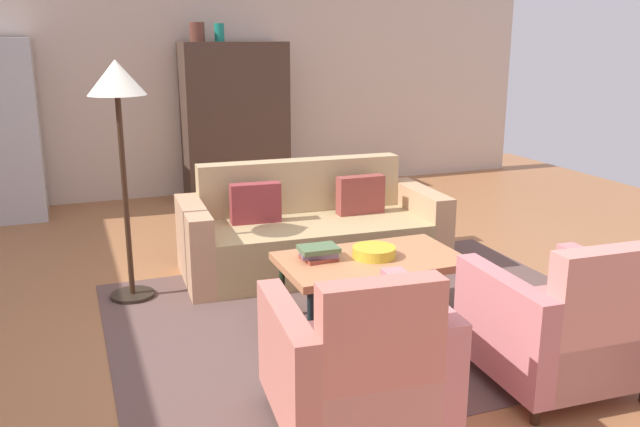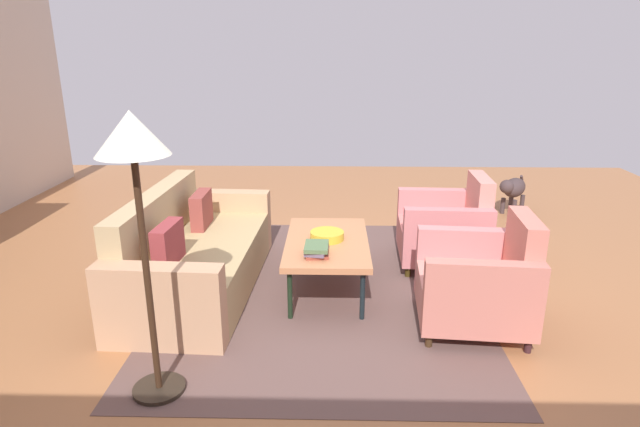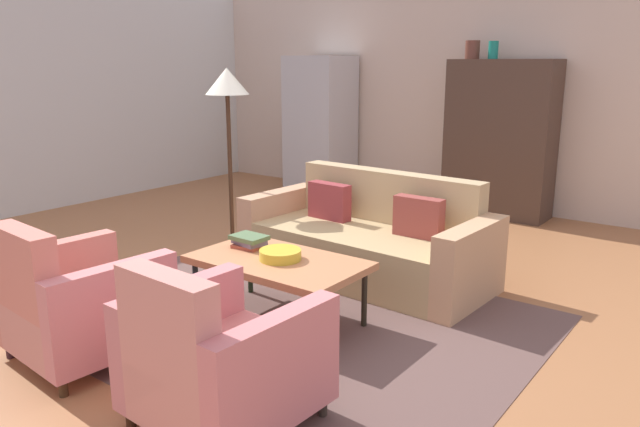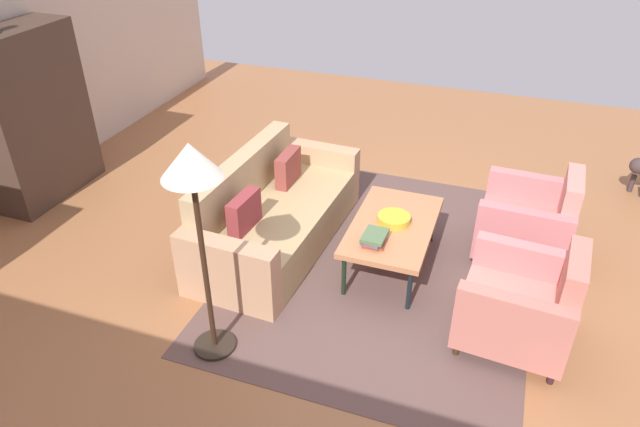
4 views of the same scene
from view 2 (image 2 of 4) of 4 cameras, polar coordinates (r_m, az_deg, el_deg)
The scene contains 10 objects.
ground_plane at distance 4.47m, azimuth -0.07°, elevation -9.36°, with size 10.27×10.27×0.00m, color #A2673F.
area_rug at distance 4.66m, azimuth 0.12°, elevation -8.11°, with size 3.40×2.60×0.01m, color brown.
couch at distance 4.71m, azimuth -13.87°, elevation -4.60°, with size 2.14×1.00×0.86m.
coffee_table at distance 4.50m, azimuth 0.76°, elevation -3.37°, with size 1.20×0.70×0.46m.
armchair_left at distance 4.13m, azimuth 17.22°, elevation -7.35°, with size 0.86×0.86×0.88m.
armchair_right at distance 5.21m, azimuth 13.79°, elevation -1.78°, with size 0.84×0.84×0.88m.
fruit_bowl at distance 4.49m, azimuth 0.77°, elevation -2.40°, with size 0.29×0.29×0.07m, color gold.
book_stack at distance 4.15m, azimuth -0.38°, elevation -3.94°, with size 0.26×0.20×0.09m.
floor_lamp at distance 3.00m, azimuth -19.49°, elevation 5.30°, with size 0.40×0.40×1.72m.
dog at distance 7.08m, azimuth 20.23°, elevation 2.54°, with size 0.59×0.48×0.48m.
Camera 2 is at (-3.98, -0.10, 2.04)m, focal length 29.49 mm.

